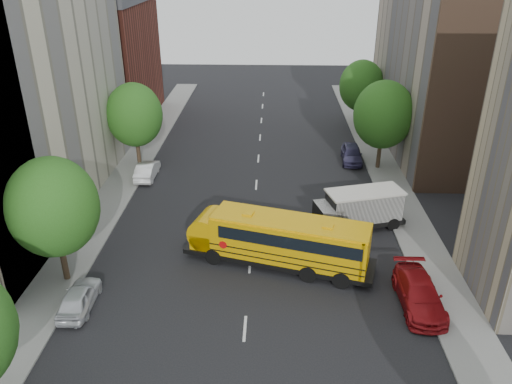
# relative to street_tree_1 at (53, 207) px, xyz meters

# --- Properties ---
(ground) EXTENTS (120.00, 120.00, 0.00)m
(ground) POSITION_rel_street_tree_1_xyz_m (11.00, 4.00, -4.95)
(ground) COLOR black
(ground) RESTS_ON ground
(sidewalk_left) EXTENTS (3.00, 80.00, 0.12)m
(sidewalk_left) POSITION_rel_street_tree_1_xyz_m (-0.50, 9.00, -4.89)
(sidewalk_left) COLOR slate
(sidewalk_left) RESTS_ON ground
(sidewalk_right) EXTENTS (3.00, 80.00, 0.12)m
(sidewalk_right) POSITION_rel_street_tree_1_xyz_m (22.50, 9.00, -4.89)
(sidewalk_right) COLOR slate
(sidewalk_right) RESTS_ON ground
(lane_markings) EXTENTS (0.15, 64.00, 0.01)m
(lane_markings) POSITION_rel_street_tree_1_xyz_m (11.00, 14.00, -4.95)
(lane_markings) COLOR silver
(lane_markings) RESTS_ON ground
(building_left_redbrick) EXTENTS (10.00, 15.00, 13.00)m
(building_left_redbrick) POSITION_rel_street_tree_1_xyz_m (-7.00, 32.00, 1.55)
(building_left_redbrick) COLOR maroon
(building_left_redbrick) RESTS_ON ground
(building_right_far) EXTENTS (10.00, 22.00, 18.00)m
(building_right_far) POSITION_rel_street_tree_1_xyz_m (29.00, 24.00, 4.05)
(building_right_far) COLOR tan
(building_right_far) RESTS_ON ground
(building_right_sidewall) EXTENTS (10.10, 0.30, 18.00)m
(building_right_sidewall) POSITION_rel_street_tree_1_xyz_m (29.00, 13.00, 4.05)
(building_right_sidewall) COLOR brown
(building_right_sidewall) RESTS_ON ground
(street_tree_1) EXTENTS (5.12, 5.12, 7.90)m
(street_tree_1) POSITION_rel_street_tree_1_xyz_m (0.00, 0.00, 0.00)
(street_tree_1) COLOR #38281C
(street_tree_1) RESTS_ON ground
(street_tree_2) EXTENTS (4.99, 4.99, 7.71)m
(street_tree_2) POSITION_rel_street_tree_1_xyz_m (0.00, 18.00, -0.12)
(street_tree_2) COLOR #38281C
(street_tree_2) RESTS_ON ground
(street_tree_4) EXTENTS (5.25, 5.25, 8.10)m
(street_tree_4) POSITION_rel_street_tree_1_xyz_m (22.00, 18.00, 0.12)
(street_tree_4) COLOR #38281C
(street_tree_4) RESTS_ON ground
(street_tree_5) EXTENTS (4.86, 4.86, 7.51)m
(street_tree_5) POSITION_rel_street_tree_1_xyz_m (22.00, 30.00, -0.25)
(street_tree_5) COLOR #38281C
(street_tree_5) RESTS_ON ground
(school_bus) EXTENTS (12.27, 5.94, 3.39)m
(school_bus) POSITION_rel_street_tree_1_xyz_m (12.69, 2.14, -3.06)
(school_bus) COLOR black
(school_bus) RESTS_ON ground
(safari_truck) EXTENTS (7.02, 4.04, 2.84)m
(safari_truck) POSITION_rel_street_tree_1_xyz_m (18.46, 7.02, -3.45)
(safari_truck) COLOR black
(safari_truck) RESTS_ON ground
(parked_car_0) EXTENTS (1.71, 4.05, 1.37)m
(parked_car_0) POSITION_rel_street_tree_1_xyz_m (1.73, -2.57, -4.27)
(parked_car_0) COLOR silver
(parked_car_0) RESTS_ON ground
(parked_car_1) EXTENTS (1.53, 4.28, 1.41)m
(parked_car_1) POSITION_rel_street_tree_1_xyz_m (1.40, 15.21, -4.25)
(parked_car_1) COLOR white
(parked_car_1) RESTS_ON ground
(parked_car_3) EXTENTS (2.22, 5.37, 1.55)m
(parked_car_3) POSITION_rel_street_tree_1_xyz_m (20.60, -1.71, -4.18)
(parked_car_3) COLOR maroon
(parked_car_3) RESTS_ON ground
(parked_car_4) EXTENTS (2.11, 4.66, 1.55)m
(parked_car_4) POSITION_rel_street_tree_1_xyz_m (19.80, 19.59, -4.17)
(parked_car_4) COLOR #3A355E
(parked_car_4) RESTS_ON ground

